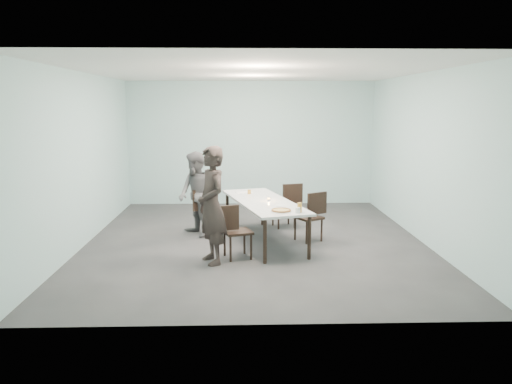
{
  "coord_description": "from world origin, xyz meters",
  "views": [
    {
      "loc": [
        -0.25,
        -8.75,
        2.43
      ],
      "look_at": [
        0.0,
        -0.57,
        1.0
      ],
      "focal_mm": 35.0,
      "sensor_mm": 36.0,
      "label": 1
    }
  ],
  "objects_px": {
    "table": "(264,204)",
    "beer_glass": "(300,207)",
    "chair_far_right": "(288,202)",
    "chair_near_right": "(312,213)",
    "amber_tumbler": "(249,192)",
    "pizza": "(281,210)",
    "chair_near_left": "(233,228)",
    "diner_far": "(196,194)",
    "chair_far_left": "(209,208)",
    "tealight": "(269,200)",
    "diner_near": "(212,205)",
    "water_tumbler": "(298,210)",
    "side_plate": "(281,206)"
  },
  "relations": [
    {
      "from": "table",
      "to": "diner_far",
      "type": "distance_m",
      "value": 1.32
    },
    {
      "from": "pizza",
      "to": "chair_far_right",
      "type": "bearing_deg",
      "value": 81.8
    },
    {
      "from": "diner_near",
      "to": "tealight",
      "type": "bearing_deg",
      "value": 117.78
    },
    {
      "from": "chair_near_right",
      "to": "pizza",
      "type": "relative_size",
      "value": 2.56
    },
    {
      "from": "chair_far_left",
      "to": "pizza",
      "type": "distance_m",
      "value": 1.94
    },
    {
      "from": "chair_far_right",
      "to": "table",
      "type": "bearing_deg",
      "value": 48.88
    },
    {
      "from": "beer_glass",
      "to": "pizza",
      "type": "bearing_deg",
      "value": 171.23
    },
    {
      "from": "diner_near",
      "to": "water_tumbler",
      "type": "distance_m",
      "value": 1.36
    },
    {
      "from": "diner_near",
      "to": "beer_glass",
      "type": "distance_m",
      "value": 1.4
    },
    {
      "from": "chair_far_left",
      "to": "beer_glass",
      "type": "bearing_deg",
      "value": -63.49
    },
    {
      "from": "side_plate",
      "to": "amber_tumbler",
      "type": "relative_size",
      "value": 2.25
    },
    {
      "from": "chair_far_left",
      "to": "diner_near",
      "type": "height_order",
      "value": "diner_near"
    },
    {
      "from": "pizza",
      "to": "beer_glass",
      "type": "relative_size",
      "value": 2.27
    },
    {
      "from": "side_plate",
      "to": "diner_near",
      "type": "bearing_deg",
      "value": -147.55
    },
    {
      "from": "amber_tumbler",
      "to": "chair_far_right",
      "type": "bearing_deg",
      "value": 28.55
    },
    {
      "from": "chair_near_left",
      "to": "tealight",
      "type": "distance_m",
      "value": 1.18
    },
    {
      "from": "chair_far_left",
      "to": "pizza",
      "type": "bearing_deg",
      "value": -68.6
    },
    {
      "from": "side_plate",
      "to": "chair_far_left",
      "type": "bearing_deg",
      "value": 141.15
    },
    {
      "from": "chair_near_right",
      "to": "tealight",
      "type": "relative_size",
      "value": 15.54
    },
    {
      "from": "diner_far",
      "to": "water_tumbler",
      "type": "xyz_separation_m",
      "value": [
        1.73,
        -1.5,
        0.0
      ]
    },
    {
      "from": "chair_near_left",
      "to": "diner_far",
      "type": "bearing_deg",
      "value": 98.25
    },
    {
      "from": "chair_near_left",
      "to": "chair_far_right",
      "type": "xyz_separation_m",
      "value": [
        1.07,
        2.09,
        0.0
      ]
    },
    {
      "from": "diner_far",
      "to": "beer_glass",
      "type": "distance_m",
      "value": 2.27
    },
    {
      "from": "table",
      "to": "side_plate",
      "type": "distance_m",
      "value": 0.56
    },
    {
      "from": "chair_far_left",
      "to": "tealight",
      "type": "height_order",
      "value": "chair_far_left"
    },
    {
      "from": "table",
      "to": "chair_far_left",
      "type": "height_order",
      "value": "chair_far_left"
    },
    {
      "from": "pizza",
      "to": "diner_far",
      "type": "bearing_deg",
      "value": 136.78
    },
    {
      "from": "side_plate",
      "to": "tealight",
      "type": "bearing_deg",
      "value": 111.02
    },
    {
      "from": "table",
      "to": "beer_glass",
      "type": "relative_size",
      "value": 18.3
    },
    {
      "from": "chair_far_right",
      "to": "amber_tumbler",
      "type": "bearing_deg",
      "value": 13.13
    },
    {
      "from": "chair_near_left",
      "to": "table",
      "type": "bearing_deg",
      "value": 43.67
    },
    {
      "from": "table",
      "to": "chair_far_right",
      "type": "relative_size",
      "value": 3.16
    },
    {
      "from": "chair_near_right",
      "to": "pizza",
      "type": "bearing_deg",
      "value": 27.36
    },
    {
      "from": "diner_far",
      "to": "amber_tumbler",
      "type": "height_order",
      "value": "diner_far"
    },
    {
      "from": "chair_far_right",
      "to": "beer_glass",
      "type": "bearing_deg",
      "value": 74.38
    },
    {
      "from": "beer_glass",
      "to": "chair_far_left",
      "type": "bearing_deg",
      "value": 135.18
    },
    {
      "from": "chair_near_left",
      "to": "chair_far_right",
      "type": "height_order",
      "value": "same"
    },
    {
      "from": "chair_far_right",
      "to": "diner_near",
      "type": "xyz_separation_m",
      "value": [
        -1.39,
        -2.31,
        0.41
      ]
    },
    {
      "from": "chair_far_right",
      "to": "tealight",
      "type": "distance_m",
      "value": 1.25
    },
    {
      "from": "table",
      "to": "pizza",
      "type": "bearing_deg",
      "value": -75.76
    },
    {
      "from": "chair_far_right",
      "to": "chair_near_right",
      "type": "bearing_deg",
      "value": 93.12
    },
    {
      "from": "diner_far",
      "to": "amber_tumbler",
      "type": "xyz_separation_m",
      "value": [
        0.99,
        0.24,
        -0.0
      ]
    },
    {
      "from": "chair_far_right",
      "to": "amber_tumbler",
      "type": "relative_size",
      "value": 10.88
    },
    {
      "from": "table",
      "to": "tealight",
      "type": "relative_size",
      "value": 49.02
    },
    {
      "from": "chair_far_left",
      "to": "chair_near_right",
      "type": "relative_size",
      "value": 1.0
    },
    {
      "from": "table",
      "to": "chair_far_right",
      "type": "bearing_deg",
      "value": 64.29
    },
    {
      "from": "water_tumbler",
      "to": "tealight",
      "type": "bearing_deg",
      "value": 111.22
    },
    {
      "from": "chair_far_left",
      "to": "water_tumbler",
      "type": "distance_m",
      "value": 2.2
    },
    {
      "from": "chair_near_left",
      "to": "chair_far_right",
      "type": "distance_m",
      "value": 2.35
    },
    {
      "from": "amber_tumbler",
      "to": "side_plate",
      "type": "bearing_deg",
      "value": -66.42
    }
  ]
}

